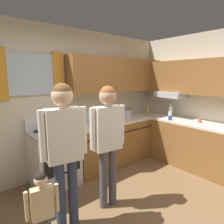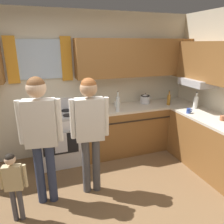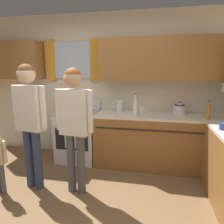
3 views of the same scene
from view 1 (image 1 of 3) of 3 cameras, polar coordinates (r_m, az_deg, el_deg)
The scene contains 15 objects.
back_wall_unit at distance 3.55m, azimuth -12.84°, elevation 5.86°, with size 4.60×0.42×2.60m.
right_wall_unit at distance 4.11m, azimuth 29.65°, elevation 4.27°, with size 0.52×4.05×2.60m.
kitchen_counter_run at distance 4.10m, azimuth 11.08°, elevation -8.43°, with size 2.31×2.20×0.90m.
stove_oven at distance 3.37m, azimuth -16.66°, elevation -12.58°, with size 0.69×0.67×1.10m.
bottle_oil_amber at distance 4.34m, azimuth 10.39°, elevation 0.27°, with size 0.06×0.06×0.29m.
bottle_tall_clear at distance 3.55m, azimuth -0.27°, elevation -1.28°, with size 0.07×0.07×0.37m.
bottle_milk_white at distance 4.39m, azimuth 16.83°, elevation 0.25°, with size 0.08×0.08×0.31m.
cup_terracotta at distance 4.04m, azimuth 24.38°, elevation -2.25°, with size 0.11×0.07×0.08m.
mug_ceramic_white at distance 3.86m, azimuth -2.13°, elevation -1.73°, with size 0.13×0.08×0.09m.
mug_cobalt_blue at distance 4.05m, azimuth 16.78°, elevation -1.68°, with size 0.11×0.07×0.08m.
stovetop_kettle at distance 4.24m, azimuth 4.45°, elevation -0.02°, with size 0.27×0.20×0.21m.
water_pitcher at distance 3.62m, azimuth -7.07°, elevation -1.60°, with size 0.19×0.11×0.22m.
adult_holding_child at distance 2.20m, azimuth -13.87°, elevation -8.19°, with size 0.52×0.23×1.70m.
adult_in_plaid at distance 2.53m, azimuth -1.23°, elevation -6.16°, with size 0.51×0.22×1.65m.
small_child at distance 2.12m, azimuth -19.78°, elevation -24.61°, with size 0.30×0.12×0.90m.
Camera 1 is at (-1.54, -1.35, 1.76)m, focal length 31.02 mm.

